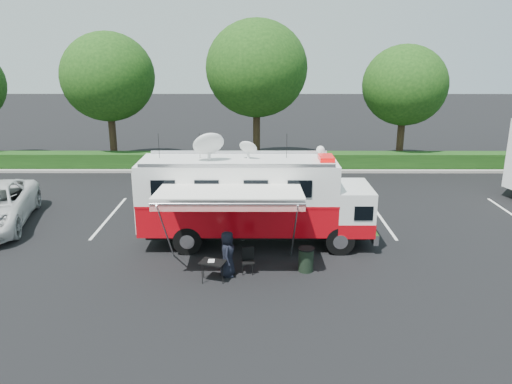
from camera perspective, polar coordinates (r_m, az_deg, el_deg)
ground_plane at (r=19.30m, az=-0.00°, el=-5.84°), size 120.00×120.00×0.00m
back_border at (r=30.86m, az=2.24°, el=12.17°), size 60.00×6.14×8.87m
stall_lines at (r=22.11m, az=-1.28°, el=-2.86°), size 24.12×5.50×0.01m
command_truck at (r=18.69m, az=-0.24°, el=-0.75°), size 8.72×2.40×4.19m
awning at (r=16.07m, az=-3.08°, el=-0.33°), size 4.76×2.47×2.88m
person at (r=16.76m, az=-3.23°, el=-9.50°), size 0.52×0.78×1.55m
folding_table at (r=16.18m, az=-4.97°, el=-8.07°), size 0.93×0.79×0.68m
folding_chair at (r=16.78m, az=-0.94°, el=-7.55°), size 0.48×0.51×0.86m
trash_bin at (r=16.97m, az=5.73°, el=-7.67°), size 0.55×0.55×0.83m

